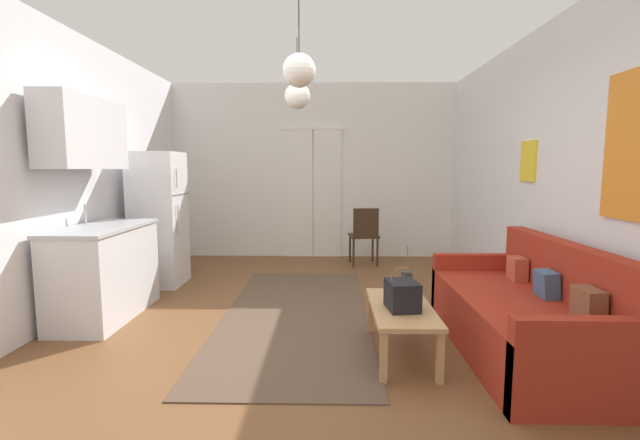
{
  "coord_description": "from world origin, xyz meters",
  "views": [
    {
      "loc": [
        0.25,
        -3.46,
        1.46
      ],
      "look_at": [
        0.16,
        1.07,
        0.93
      ],
      "focal_mm": 24.56,
      "sensor_mm": 36.0,
      "label": 1
    }
  ],
  "objects_px": {
    "handbag": "(402,295)",
    "refrigerator": "(159,219)",
    "coffee_table": "(401,312)",
    "pendant_lamp_far": "(297,96)",
    "accent_chair": "(364,233)",
    "bamboo_vase": "(407,282)",
    "couch": "(528,318)",
    "pendant_lamp_near": "(299,70)"
  },
  "relations": [
    {
      "from": "coffee_table",
      "to": "handbag",
      "type": "distance_m",
      "value": 0.19
    },
    {
      "from": "bamboo_vase",
      "to": "pendant_lamp_far",
      "type": "bearing_deg",
      "value": 132.15
    },
    {
      "from": "coffee_table",
      "to": "handbag",
      "type": "xyz_separation_m",
      "value": [
        -0.01,
        -0.09,
        0.17
      ]
    },
    {
      "from": "refrigerator",
      "to": "pendant_lamp_far",
      "type": "relative_size",
      "value": 2.25
    },
    {
      "from": "coffee_table",
      "to": "accent_chair",
      "type": "xyz_separation_m",
      "value": [
        -0.03,
        3.21,
        0.15
      ]
    },
    {
      "from": "refrigerator",
      "to": "accent_chair",
      "type": "relative_size",
      "value": 1.9
    },
    {
      "from": "coffee_table",
      "to": "handbag",
      "type": "bearing_deg",
      "value": -96.65
    },
    {
      "from": "couch",
      "to": "pendant_lamp_far",
      "type": "distance_m",
      "value": 3.06
    },
    {
      "from": "coffee_table",
      "to": "pendant_lamp_near",
      "type": "xyz_separation_m",
      "value": [
        -0.79,
        0.02,
        1.84
      ]
    },
    {
      "from": "handbag",
      "to": "pendant_lamp_far",
      "type": "height_order",
      "value": "pendant_lamp_far"
    },
    {
      "from": "coffee_table",
      "to": "refrigerator",
      "type": "bearing_deg",
      "value": 142.56
    },
    {
      "from": "handbag",
      "to": "refrigerator",
      "type": "height_order",
      "value": "refrigerator"
    },
    {
      "from": "couch",
      "to": "bamboo_vase",
      "type": "xyz_separation_m",
      "value": [
        -0.91,
        0.29,
        0.21
      ]
    },
    {
      "from": "coffee_table",
      "to": "pendant_lamp_far",
      "type": "xyz_separation_m",
      "value": [
        -0.91,
        1.44,
        1.89
      ]
    },
    {
      "from": "couch",
      "to": "refrigerator",
      "type": "bearing_deg",
      "value": 151.39
    },
    {
      "from": "coffee_table",
      "to": "bamboo_vase",
      "type": "relative_size",
      "value": 2.41
    },
    {
      "from": "couch",
      "to": "accent_chair",
      "type": "distance_m",
      "value": 3.33
    },
    {
      "from": "pendant_lamp_near",
      "to": "pendant_lamp_far",
      "type": "distance_m",
      "value": 1.43
    },
    {
      "from": "accent_chair",
      "to": "pendant_lamp_far",
      "type": "xyz_separation_m",
      "value": [
        -0.87,
        -1.76,
        1.73
      ]
    },
    {
      "from": "pendant_lamp_near",
      "to": "pendant_lamp_far",
      "type": "height_order",
      "value": "same"
    },
    {
      "from": "handbag",
      "to": "accent_chair",
      "type": "distance_m",
      "value": 3.3
    },
    {
      "from": "coffee_table",
      "to": "refrigerator",
      "type": "distance_m",
      "value": 3.43
    },
    {
      "from": "coffee_table",
      "to": "accent_chair",
      "type": "height_order",
      "value": "accent_chair"
    },
    {
      "from": "pendant_lamp_far",
      "to": "handbag",
      "type": "bearing_deg",
      "value": -59.62
    },
    {
      "from": "bamboo_vase",
      "to": "handbag",
      "type": "distance_m",
      "value": 0.43
    },
    {
      "from": "couch",
      "to": "coffee_table",
      "type": "height_order",
      "value": "couch"
    },
    {
      "from": "coffee_table",
      "to": "bamboo_vase",
      "type": "xyz_separation_m",
      "value": [
        0.1,
        0.33,
        0.15
      ]
    },
    {
      "from": "handbag",
      "to": "refrigerator",
      "type": "relative_size",
      "value": 0.2
    },
    {
      "from": "accent_chair",
      "to": "pendant_lamp_near",
      "type": "distance_m",
      "value": 3.68
    },
    {
      "from": "refrigerator",
      "to": "accent_chair",
      "type": "bearing_deg",
      "value": 23.19
    },
    {
      "from": "pendant_lamp_near",
      "to": "couch",
      "type": "bearing_deg",
      "value": 0.78
    },
    {
      "from": "coffee_table",
      "to": "refrigerator",
      "type": "xyz_separation_m",
      "value": [
        -2.7,
        2.07,
        0.49
      ]
    },
    {
      "from": "handbag",
      "to": "accent_chair",
      "type": "height_order",
      "value": "accent_chair"
    },
    {
      "from": "coffee_table",
      "to": "pendant_lamp_far",
      "type": "height_order",
      "value": "pendant_lamp_far"
    },
    {
      "from": "bamboo_vase",
      "to": "pendant_lamp_far",
      "type": "relative_size",
      "value": 0.56
    },
    {
      "from": "accent_chair",
      "to": "handbag",
      "type": "bearing_deg",
      "value": 84.17
    },
    {
      "from": "bamboo_vase",
      "to": "coffee_table",
      "type": "bearing_deg",
      "value": -106.32
    },
    {
      "from": "coffee_table",
      "to": "pendant_lamp_near",
      "type": "relative_size",
      "value": 1.3
    },
    {
      "from": "coffee_table",
      "to": "pendant_lamp_far",
      "type": "bearing_deg",
      "value": 122.16
    },
    {
      "from": "pendant_lamp_far",
      "to": "bamboo_vase",
      "type": "bearing_deg",
      "value": -47.85
    },
    {
      "from": "refrigerator",
      "to": "accent_chair",
      "type": "xyz_separation_m",
      "value": [
        2.66,
        1.14,
        -0.34
      ]
    },
    {
      "from": "pendant_lamp_near",
      "to": "pendant_lamp_far",
      "type": "relative_size",
      "value": 1.04
    }
  ]
}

